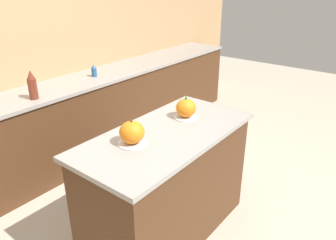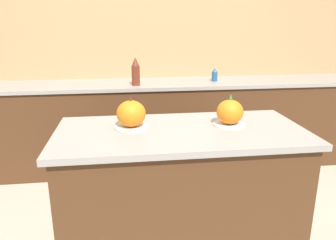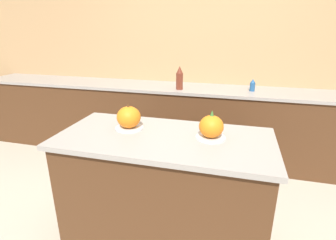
# 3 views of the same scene
# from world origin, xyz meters

# --- Properties ---
(wall_back) EXTENTS (8.00, 0.06, 2.50)m
(wall_back) POSITION_xyz_m (0.00, 1.88, 1.25)
(wall_back) COLOR tan
(wall_back) RESTS_ON ground_plane
(kitchen_island) EXTENTS (1.45, 0.70, 0.92)m
(kitchen_island) POSITION_xyz_m (0.00, 0.00, 0.46)
(kitchen_island) COLOR #4C2D19
(kitchen_island) RESTS_ON ground_plane
(back_counter) EXTENTS (6.00, 0.60, 0.92)m
(back_counter) POSITION_xyz_m (0.00, 1.55, 0.46)
(back_counter) COLOR #4C2D19
(back_counter) RESTS_ON ground_plane
(pumpkin_cake_left) EXTENTS (0.20, 0.20, 0.19)m
(pumpkin_cake_left) POSITION_xyz_m (-0.28, 0.08, 1.00)
(pumpkin_cake_left) COLOR silver
(pumpkin_cake_left) RESTS_ON kitchen_island
(pumpkin_cake_right) EXTENTS (0.20, 0.20, 0.19)m
(pumpkin_cake_right) POSITION_xyz_m (0.31, 0.05, 1.00)
(pumpkin_cake_right) COLOR silver
(pumpkin_cake_right) RESTS_ON kitchen_island
(bottle_tall) EXTENTS (0.08, 0.08, 0.27)m
(bottle_tall) POSITION_xyz_m (-0.21, 1.40, 1.05)
(bottle_tall) COLOR maroon
(bottle_tall) RESTS_ON back_counter
(bottle_short) EXTENTS (0.06, 0.06, 0.14)m
(bottle_short) POSITION_xyz_m (0.62, 1.54, 0.99)
(bottle_short) COLOR #235184
(bottle_short) RESTS_ON back_counter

